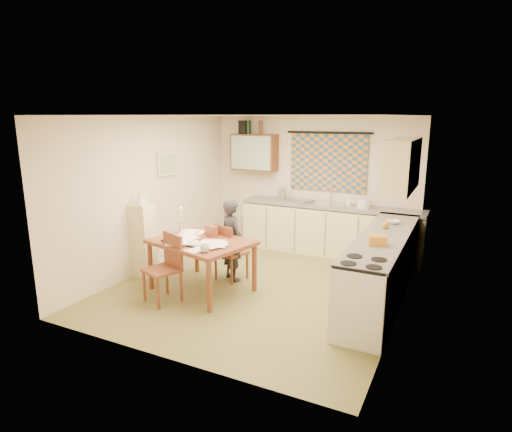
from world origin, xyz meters
The scene contains 44 objects.
floor centered at (0.00, 0.00, -0.01)m, with size 4.00×4.50×0.02m, color olive.
ceiling centered at (0.00, 0.00, 2.51)m, with size 4.00×4.50×0.02m, color white.
wall_back centered at (0.00, 2.26, 1.25)m, with size 4.00×0.02×2.50m, color beige.
wall_front centered at (0.00, -2.26, 1.25)m, with size 4.00×0.02×2.50m, color beige.
wall_left centered at (-2.01, 0.00, 1.25)m, with size 0.02×4.50×2.50m, color beige.
wall_right centered at (2.01, 0.00, 1.25)m, with size 0.02×4.50×2.50m, color beige.
window_blind centered at (0.30, 2.22, 1.65)m, with size 1.45×0.03×1.05m, color #2B537B.
curtain_rod centered at (0.30, 2.20, 2.20)m, with size 0.04×0.04×1.60m, color black.
wall_cabinet centered at (-1.15, 2.08, 1.80)m, with size 0.90×0.34×0.70m, color #5A2F15.
wall_cabinet_glass centered at (-1.15, 1.91, 1.80)m, with size 0.84×0.02×0.64m, color #99B2A5.
upper_cabinet_right centered at (1.83, 0.55, 1.85)m, with size 0.34×1.30×0.70m, color beige.
framed_print centered at (-1.97, 0.40, 1.70)m, with size 0.04×0.50×0.40m, color beige.
print_canvas centered at (-1.95, 0.40, 1.70)m, with size 0.01×0.42×0.32m, color beige.
counter_back centered at (0.47, 1.95, 0.45)m, with size 3.30×0.62×0.92m.
counter_right centered at (1.70, 0.31, 0.45)m, with size 0.62×2.95×0.92m.
stove centered at (1.70, -0.91, 0.46)m, with size 0.59×0.59×0.92m.
sink centered at (0.44, 1.95, 0.88)m, with size 0.55×0.45×0.10m, color silver.
tap centered at (0.40, 2.13, 1.06)m, with size 0.03×0.03×0.28m, color silver.
dish_rack centered at (-0.10, 1.95, 0.95)m, with size 0.35×0.30×0.06m, color silver.
kettle centered at (-0.50, 1.95, 1.04)m, with size 0.18×0.18×0.24m, color silver.
mixing_bowl centered at (1.06, 1.95, 1.00)m, with size 0.24×0.24×0.16m, color white.
soap_bottle centered at (0.77, 2.00, 1.01)m, with size 0.10×0.10×0.17m, color white.
bowl centered at (1.70, 1.02, 0.94)m, with size 0.26×0.26×0.05m, color white.
orange_bag centered at (1.70, -0.19, 0.98)m, with size 0.22×0.16×0.12m, color orange.
fruit_orange centered at (1.65, 0.68, 0.97)m, with size 0.10×0.10×0.10m, color orange.
speaker centered at (-1.37, 2.08, 2.28)m, with size 0.16×0.20×0.26m, color black.
bottle_green centered at (-1.30, 2.08, 2.28)m, with size 0.07×0.07×0.26m, color #195926.
bottle_brown centered at (-1.02, 2.08, 2.28)m, with size 0.07×0.07×0.26m, color #5A2F15.
dining_table centered at (-0.70, -0.53, 0.38)m, with size 1.55×1.31×0.75m.
chair_far centered at (-0.52, 0.00, 0.28)m, with size 0.50×0.50×0.89m.
chair_near centered at (-0.95, -1.10, 0.29)m, with size 0.54×0.54×0.93m.
person centered at (-0.51, 0.02, 0.64)m, with size 0.55×0.50×1.27m, color black.
shelf_stand centered at (-1.84, -0.45, 0.58)m, with size 0.32×0.30×1.17m, color beige.
lampshade centered at (-1.84, -0.45, 1.28)m, with size 0.20×0.20×0.22m, color beige.
letter_rack centered at (-0.70, -0.27, 0.83)m, with size 0.22×0.10×0.16m, color brown.
mug centered at (-0.36, -0.96, 0.80)m, with size 0.17×0.17×0.10m, color white.
magazine centered at (-1.17, -0.69, 0.76)m, with size 0.24×0.31×0.03m, color maroon.
book centered at (-1.11, -0.55, 0.76)m, with size 0.21×0.25×0.02m, color orange.
orange_box centered at (-1.04, -0.74, 0.77)m, with size 0.12×0.08×0.04m, color orange.
eyeglasses centered at (-0.65, -0.86, 0.76)m, with size 0.13×0.04×0.02m, color black.
candle_holder centered at (-1.18, -0.35, 0.84)m, with size 0.06×0.06×0.18m, color silver.
candle centered at (-1.15, -0.36, 1.04)m, with size 0.02×0.02×0.22m, color white.
candle_flame centered at (-1.15, -0.38, 1.16)m, with size 0.02×0.02×0.02m, color #FFCC66.
papers centered at (-0.76, -0.60, 0.77)m, with size 1.04×1.08×0.03m.
Camera 1 is at (2.62, -5.46, 2.49)m, focal length 30.00 mm.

